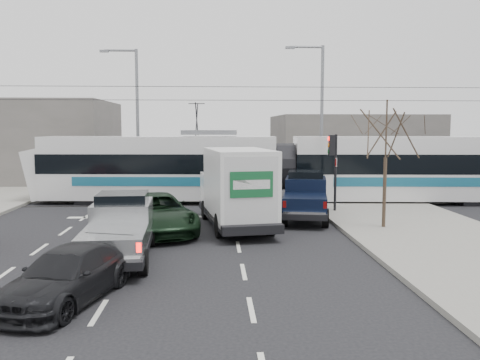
{
  "coord_description": "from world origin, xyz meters",
  "views": [
    {
      "loc": [
        0.88,
        -17.04,
        4.11
      ],
      "look_at": [
        2.01,
        4.86,
        1.8
      ],
      "focal_mm": 38.0,
      "sensor_mm": 36.0,
      "label": 1
    }
  ],
  "objects_px": {
    "dark_car": "(67,276)",
    "street_lamp_near": "(319,110)",
    "silver_pickup": "(121,227)",
    "green_car": "(156,213)",
    "street_lamp_far": "(135,111)",
    "box_truck": "(236,189)",
    "tram": "(284,168)",
    "traffic_signal": "(333,156)",
    "navy_pickup": "(305,196)",
    "bare_tree": "(386,135)"
  },
  "relations": [
    {
      "from": "bare_tree",
      "to": "box_truck",
      "type": "bearing_deg",
      "value": 171.83
    },
    {
      "from": "street_lamp_far",
      "to": "bare_tree",
      "type": "bearing_deg",
      "value": -48.88
    },
    {
      "from": "street_lamp_near",
      "to": "tram",
      "type": "relative_size",
      "value": 0.34
    },
    {
      "from": "traffic_signal",
      "to": "green_car",
      "type": "height_order",
      "value": "traffic_signal"
    },
    {
      "from": "dark_car",
      "to": "tram",
      "type": "bearing_deg",
      "value": 80.71
    },
    {
      "from": "box_truck",
      "to": "green_car",
      "type": "xyz_separation_m",
      "value": [
        -3.15,
        -0.8,
        -0.84
      ]
    },
    {
      "from": "box_truck",
      "to": "dark_car",
      "type": "bearing_deg",
      "value": -125.77
    },
    {
      "from": "street_lamp_near",
      "to": "street_lamp_far",
      "type": "distance_m",
      "value": 11.67
    },
    {
      "from": "silver_pickup",
      "to": "navy_pickup",
      "type": "height_order",
      "value": "navy_pickup"
    },
    {
      "from": "street_lamp_near",
      "to": "green_car",
      "type": "relative_size",
      "value": 1.66
    },
    {
      "from": "street_lamp_near",
      "to": "navy_pickup",
      "type": "distance_m",
      "value": 9.95
    },
    {
      "from": "box_truck",
      "to": "street_lamp_far",
      "type": "bearing_deg",
      "value": 106.51
    },
    {
      "from": "dark_car",
      "to": "street_lamp_near",
      "type": "bearing_deg",
      "value": 78.72
    },
    {
      "from": "navy_pickup",
      "to": "green_car",
      "type": "distance_m",
      "value": 6.89
    },
    {
      "from": "navy_pickup",
      "to": "bare_tree",
      "type": "bearing_deg",
      "value": -35.03
    },
    {
      "from": "street_lamp_far",
      "to": "tram",
      "type": "xyz_separation_m",
      "value": [
        8.84,
        -5.87,
        -3.22
      ]
    },
    {
      "from": "traffic_signal",
      "to": "street_lamp_far",
      "type": "bearing_deg",
      "value": 138.28
    },
    {
      "from": "tram",
      "to": "silver_pickup",
      "type": "bearing_deg",
      "value": -116.76
    },
    {
      "from": "navy_pickup",
      "to": "traffic_signal",
      "type": "bearing_deg",
      "value": 50.74
    },
    {
      "from": "navy_pickup",
      "to": "street_lamp_far",
      "type": "bearing_deg",
      "value": 141.39
    },
    {
      "from": "dark_car",
      "to": "bare_tree",
      "type": "bearing_deg",
      "value": 53.12
    },
    {
      "from": "bare_tree",
      "to": "tram",
      "type": "bearing_deg",
      "value": 111.08
    },
    {
      "from": "street_lamp_far",
      "to": "green_car",
      "type": "distance_m",
      "value": 14.43
    },
    {
      "from": "green_car",
      "to": "dark_car",
      "type": "xyz_separation_m",
      "value": [
        -1.22,
        -7.75,
        -0.14
      ]
    },
    {
      "from": "traffic_signal",
      "to": "tram",
      "type": "xyz_separation_m",
      "value": [
        -1.81,
        3.64,
        -0.85
      ]
    },
    {
      "from": "navy_pickup",
      "to": "green_car",
      "type": "height_order",
      "value": "navy_pickup"
    },
    {
      "from": "street_lamp_near",
      "to": "dark_car",
      "type": "height_order",
      "value": "street_lamp_near"
    },
    {
      "from": "traffic_signal",
      "to": "tram",
      "type": "relative_size",
      "value": 0.14
    },
    {
      "from": "silver_pickup",
      "to": "green_car",
      "type": "xyz_separation_m",
      "value": [
        0.69,
        3.72,
        -0.22
      ]
    },
    {
      "from": "street_lamp_near",
      "to": "tram",
      "type": "bearing_deg",
      "value": -124.5
    },
    {
      "from": "street_lamp_far",
      "to": "tram",
      "type": "relative_size",
      "value": 0.34
    },
    {
      "from": "bare_tree",
      "to": "silver_pickup",
      "type": "xyz_separation_m",
      "value": [
        -9.67,
        -3.68,
        -2.82
      ]
    },
    {
      "from": "tram",
      "to": "green_car",
      "type": "xyz_separation_m",
      "value": [
        -6.03,
        -7.6,
        -1.14
      ]
    },
    {
      "from": "green_car",
      "to": "street_lamp_far",
      "type": "bearing_deg",
      "value": 84.88
    },
    {
      "from": "street_lamp_near",
      "to": "dark_car",
      "type": "xyz_separation_m",
      "value": [
        -9.91,
        -19.21,
        -4.49
      ]
    },
    {
      "from": "street_lamp_near",
      "to": "dark_car",
      "type": "relative_size",
      "value": 2.11
    },
    {
      "from": "street_lamp_near",
      "to": "green_car",
      "type": "distance_m",
      "value": 15.03
    },
    {
      "from": "tram",
      "to": "green_car",
      "type": "bearing_deg",
      "value": -124.48
    },
    {
      "from": "bare_tree",
      "to": "traffic_signal",
      "type": "distance_m",
      "value": 4.28
    },
    {
      "from": "traffic_signal",
      "to": "bare_tree",
      "type": "bearing_deg",
      "value": -74.24
    },
    {
      "from": "traffic_signal",
      "to": "box_truck",
      "type": "distance_m",
      "value": 5.77
    },
    {
      "from": "tram",
      "to": "silver_pickup",
      "type": "distance_m",
      "value": 13.19
    },
    {
      "from": "street_lamp_near",
      "to": "silver_pickup",
      "type": "bearing_deg",
      "value": -121.72
    },
    {
      "from": "tram",
      "to": "silver_pickup",
      "type": "xyz_separation_m",
      "value": [
        -6.72,
        -11.31,
        -0.92
      ]
    },
    {
      "from": "navy_pickup",
      "to": "silver_pickup",
      "type": "bearing_deg",
      "value": -126.56
    },
    {
      "from": "box_truck",
      "to": "green_car",
      "type": "height_order",
      "value": "box_truck"
    },
    {
      "from": "street_lamp_far",
      "to": "silver_pickup",
      "type": "distance_m",
      "value": 17.79
    },
    {
      "from": "street_lamp_near",
      "to": "street_lamp_far",
      "type": "xyz_separation_m",
      "value": [
        -11.5,
        2.0,
        0.0
      ]
    },
    {
      "from": "street_lamp_far",
      "to": "navy_pickup",
      "type": "xyz_separation_m",
      "value": [
        9.14,
        -10.76,
        -4.08
      ]
    },
    {
      "from": "dark_car",
      "to": "traffic_signal",
      "type": "bearing_deg",
      "value": 68.26
    }
  ]
}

